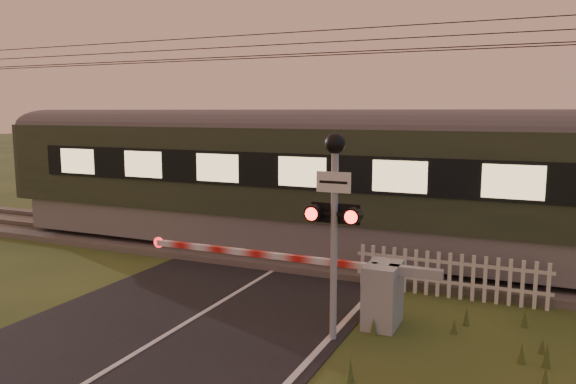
% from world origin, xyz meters
% --- Properties ---
extents(ground, '(160.00, 160.00, 0.00)m').
position_xyz_m(ground, '(0.00, 0.00, 0.00)').
color(ground, '#2C4219').
rests_on(ground, ground).
extents(road, '(6.00, 140.00, 0.03)m').
position_xyz_m(road, '(0.02, -0.23, 0.01)').
color(road, black).
rests_on(road, ground).
extents(track_bed, '(140.00, 3.40, 0.39)m').
position_xyz_m(track_bed, '(0.00, 6.50, 0.07)').
color(track_bed, '#47423D').
rests_on(track_bed, ground).
extents(overhead_wires, '(120.00, 0.62, 0.62)m').
position_xyz_m(overhead_wires, '(0.00, 6.50, 5.72)').
color(overhead_wires, black).
rests_on(overhead_wires, ground).
extents(boom_gate, '(6.35, 0.93, 1.23)m').
position_xyz_m(boom_gate, '(3.20, 2.46, 0.67)').
color(boom_gate, gray).
rests_on(boom_gate, ground).
extents(crossing_signal, '(0.93, 0.37, 3.67)m').
position_xyz_m(crossing_signal, '(2.81, 1.44, 2.52)').
color(crossing_signal, gray).
rests_on(crossing_signal, ground).
extents(picket_fence, '(4.15, 0.08, 1.00)m').
position_xyz_m(picket_fence, '(4.37, 4.60, 0.50)').
color(picket_fence, silver).
rests_on(picket_fence, ground).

